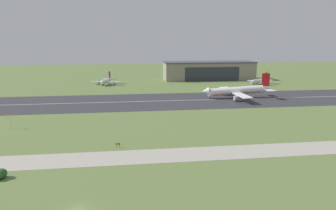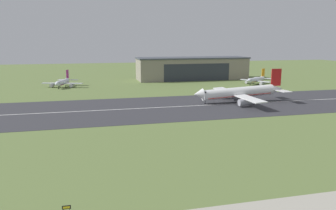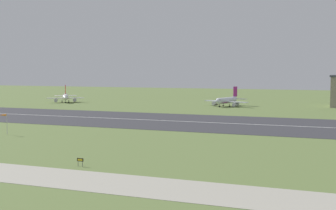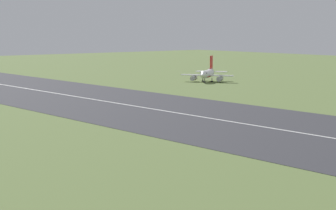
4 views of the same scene
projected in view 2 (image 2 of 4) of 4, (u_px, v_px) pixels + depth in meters
ground_plane at (32, 171)px, 69.82m from camera, size 691.92×691.92×0.00m
runway_strip at (57, 113)px, 126.63m from camera, size 451.92×51.71×0.06m
runway_centreline at (57, 112)px, 126.63m from camera, size 406.72×0.70×0.01m
hangar_building at (192, 68)px, 234.56m from camera, size 79.20×23.50×15.74m
airplane_landing at (239, 93)px, 146.95m from camera, size 43.93×42.84×14.75m
airplane_parked_west at (63, 82)px, 194.77m from camera, size 23.95×21.81×9.75m
airplane_parked_centre at (256, 80)px, 208.64m from camera, size 21.83×20.46×9.51m
runway_sign at (66, 208)px, 52.15m from camera, size 1.37×0.13×1.58m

